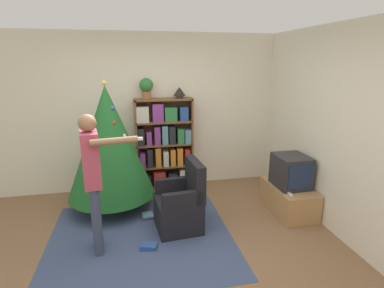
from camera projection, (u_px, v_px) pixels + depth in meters
ground_plane at (168, 256)px, 3.41m from camera, size 14.00×14.00×0.00m
wall_back at (150, 113)px, 5.06m from camera, size 8.00×0.10×2.60m
wall_right at (352, 136)px, 3.49m from camera, size 0.10×8.00×2.60m
area_rug at (141, 238)px, 3.76m from camera, size 2.25×2.06×0.01m
bookshelf at (164, 146)px, 5.04m from camera, size 0.95×0.26×1.56m
tv_stand at (288, 198)px, 4.39m from camera, size 0.51×0.89×0.40m
television at (291, 171)px, 4.27m from camera, size 0.44×0.50×0.46m
game_remote at (289, 194)px, 4.05m from camera, size 0.04×0.12×0.02m
christmas_tree at (109, 142)px, 4.29m from camera, size 1.26×1.26×1.90m
armchair at (181, 206)px, 3.91m from camera, size 0.61×0.60×0.92m
standing_person at (93, 174)px, 3.28m from camera, size 0.68×0.46×1.62m
potted_plant at (146, 87)px, 4.73m from camera, size 0.22×0.22×0.33m
table_lamp at (179, 92)px, 4.86m from camera, size 0.20×0.20×0.18m
book_pile_near_tree at (147, 216)px, 4.24m from camera, size 0.18×0.18×0.05m
book_pile_by_chair at (149, 246)px, 3.54m from camera, size 0.22×0.17×0.06m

